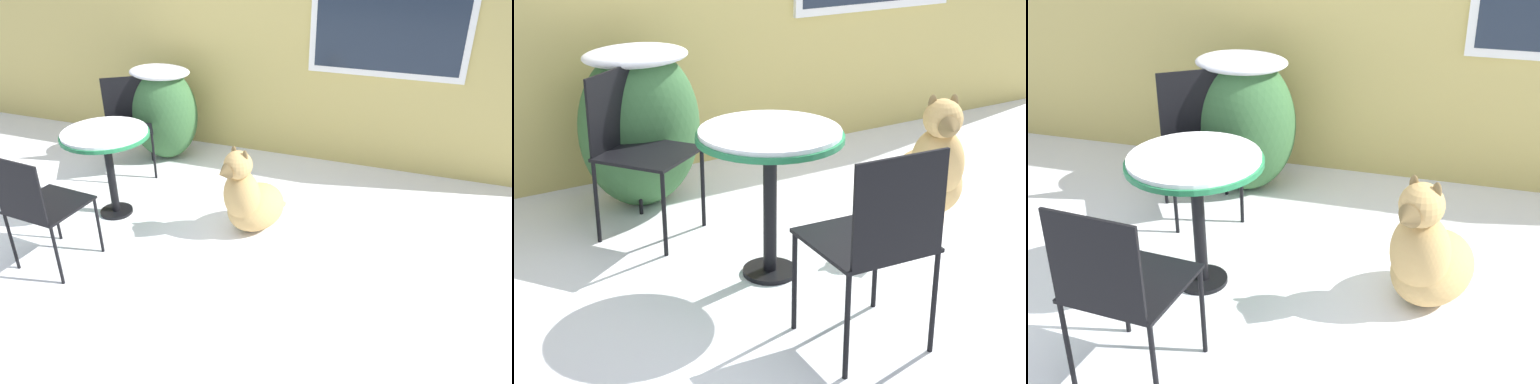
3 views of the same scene
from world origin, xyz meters
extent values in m
plane|color=white|center=(0.00, 0.00, 0.00)|extent=(16.00, 16.00, 0.00)
ellipsoid|color=#386638|center=(-0.61, 1.66, 0.51)|extent=(0.77, 0.61, 1.01)
ellipsoid|color=white|center=(-0.61, 1.66, 0.95)|extent=(0.65, 0.51, 0.12)
cylinder|color=black|center=(-0.44, 0.42, 0.01)|extent=(0.29, 0.29, 0.03)
cylinder|color=black|center=(-0.44, 0.42, 0.38)|extent=(0.07, 0.07, 0.71)
cylinder|color=#237A47|center=(-0.44, 0.42, 0.75)|extent=(0.74, 0.74, 0.03)
cylinder|color=white|center=(-0.44, 0.42, 0.78)|extent=(0.71, 0.71, 0.02)
cube|color=black|center=(-0.76, 1.20, 0.49)|extent=(0.66, 0.66, 0.02)
cube|color=black|center=(-0.89, 1.39, 0.72)|extent=(0.37, 0.26, 0.44)
cylinder|color=black|center=(-0.81, 0.90, 0.24)|extent=(0.02, 0.02, 0.48)
cylinder|color=black|center=(-0.45, 1.15, 0.24)|extent=(0.02, 0.02, 0.48)
cylinder|color=black|center=(-1.06, 1.26, 0.24)|extent=(0.02, 0.02, 0.48)
cylinder|color=black|center=(-0.70, 1.51, 0.24)|extent=(0.02, 0.02, 0.48)
cube|color=black|center=(-0.43, -0.34, 0.49)|extent=(0.51, 0.51, 0.02)
cube|color=black|center=(-0.45, -0.57, 0.72)|extent=(0.44, 0.05, 0.44)
cylinder|color=black|center=(-0.19, -0.14, 0.24)|extent=(0.02, 0.02, 0.48)
cylinder|color=black|center=(-0.63, -0.10, 0.24)|extent=(0.02, 0.02, 0.48)
cylinder|color=black|center=(-0.23, -0.58, 0.24)|extent=(0.02, 0.02, 0.48)
cylinder|color=black|center=(-0.66, -0.54, 0.24)|extent=(0.02, 0.02, 0.48)
ellipsoid|color=tan|center=(0.83, 0.62, 0.20)|extent=(0.61, 0.66, 0.40)
ellipsoid|color=tan|center=(0.76, 0.48, 0.37)|extent=(0.41, 0.39, 0.43)
sphere|color=tan|center=(0.75, 0.45, 0.66)|extent=(0.23, 0.23, 0.23)
cone|color=brown|center=(0.68, 0.31, 0.64)|extent=(0.15, 0.13, 0.13)
ellipsoid|color=brown|center=(0.70, 0.49, 0.74)|extent=(0.06, 0.05, 0.10)
ellipsoid|color=brown|center=(0.81, 0.43, 0.74)|extent=(0.06, 0.05, 0.10)
ellipsoid|color=tan|center=(0.94, 0.85, 0.09)|extent=(0.18, 0.26, 0.08)
camera|label=1|loc=(2.08, -2.80, 2.32)|focal=35.00mm
camera|label=2|loc=(-2.37, -2.71, 1.92)|focal=55.00mm
camera|label=3|loc=(0.87, -2.41, 2.12)|focal=45.00mm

